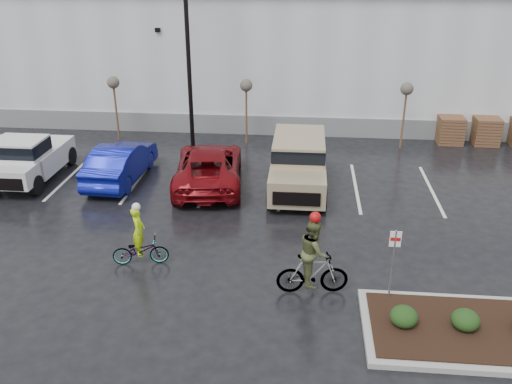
# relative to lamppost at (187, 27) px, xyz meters

# --- Properties ---
(ground) EXTENTS (120.00, 120.00, 0.00)m
(ground) POSITION_rel_lamppost_xyz_m (4.00, -12.00, -5.69)
(ground) COLOR black
(ground) RESTS_ON ground
(warehouse) EXTENTS (60.50, 15.50, 7.20)m
(warehouse) POSITION_rel_lamppost_xyz_m (4.00, 9.99, -2.04)
(warehouse) COLOR silver
(warehouse) RESTS_ON ground
(wooded_ridge) EXTENTS (80.00, 25.00, 6.00)m
(wooded_ridge) POSITION_rel_lamppost_xyz_m (4.00, 33.00, -2.69)
(wooded_ridge) COLOR #243E19
(wooded_ridge) RESTS_ON ground
(lamppost) EXTENTS (0.50, 1.00, 9.22)m
(lamppost) POSITION_rel_lamppost_xyz_m (0.00, 0.00, 0.00)
(lamppost) COLOR black
(lamppost) RESTS_ON ground
(sapling_west) EXTENTS (0.60, 0.60, 3.20)m
(sapling_west) POSITION_rel_lamppost_xyz_m (-4.00, 1.00, -2.96)
(sapling_west) COLOR #4F2D1F
(sapling_west) RESTS_ON ground
(sapling_mid) EXTENTS (0.60, 0.60, 3.20)m
(sapling_mid) POSITION_rel_lamppost_xyz_m (2.50, 1.00, -2.96)
(sapling_mid) COLOR #4F2D1F
(sapling_mid) RESTS_ON ground
(sapling_east) EXTENTS (0.60, 0.60, 3.20)m
(sapling_east) POSITION_rel_lamppost_xyz_m (10.00, 1.00, -2.96)
(sapling_east) COLOR #4F2D1F
(sapling_east) RESTS_ON ground
(pallet_stack_a) EXTENTS (1.20, 1.20, 1.35)m
(pallet_stack_a) POSITION_rel_lamppost_xyz_m (12.50, 2.00, -5.01)
(pallet_stack_a) COLOR #4F2D1F
(pallet_stack_a) RESTS_ON ground
(pallet_stack_b) EXTENTS (1.20, 1.20, 1.35)m
(pallet_stack_b) POSITION_rel_lamppost_xyz_m (14.20, 2.00, -5.01)
(pallet_stack_b) COLOR #4F2D1F
(pallet_stack_b) RESTS_ON ground
(shrub_a) EXTENTS (0.70, 0.70, 0.52)m
(shrub_a) POSITION_rel_lamppost_xyz_m (8.00, -13.00, -5.27)
(shrub_a) COLOR black
(shrub_a) RESTS_ON curb_island
(shrub_b) EXTENTS (0.70, 0.70, 0.52)m
(shrub_b) POSITION_rel_lamppost_xyz_m (9.50, -13.00, -5.27)
(shrub_b) COLOR black
(shrub_b) RESTS_ON curb_island
(fire_lane_sign) EXTENTS (0.30, 0.05, 2.20)m
(fire_lane_sign) POSITION_rel_lamppost_xyz_m (7.80, -11.80, -4.28)
(fire_lane_sign) COLOR gray
(fire_lane_sign) RESTS_ON ground
(pickup_white) EXTENTS (2.10, 5.20, 1.96)m
(pickup_white) POSITION_rel_lamppost_xyz_m (-5.92, -4.11, -4.71)
(pickup_white) COLOR silver
(pickup_white) RESTS_ON ground
(car_blue) EXTENTS (1.87, 4.84, 1.57)m
(car_blue) POSITION_rel_lamppost_xyz_m (-2.17, -4.11, -4.90)
(car_blue) COLOR #0C158E
(car_blue) RESTS_ON ground
(car_red) EXTENTS (3.22, 5.88, 1.56)m
(car_red) POSITION_rel_lamppost_xyz_m (1.53, -4.22, -4.91)
(car_red) COLOR maroon
(car_red) RESTS_ON ground
(suv_tan) EXTENTS (2.20, 5.10, 2.06)m
(suv_tan) POSITION_rel_lamppost_xyz_m (5.15, -4.46, -4.66)
(suv_tan) COLOR tan
(suv_tan) RESTS_ON ground
(cyclist_hivis) EXTENTS (1.77, 0.90, 2.05)m
(cyclist_hivis) POSITION_rel_lamppost_xyz_m (0.52, -10.50, -5.04)
(cyclist_hivis) COLOR #3F3F44
(cyclist_hivis) RESTS_ON ground
(cyclist_olive) EXTENTS (1.98, 0.98, 2.50)m
(cyclist_olive) POSITION_rel_lamppost_xyz_m (5.71, -11.54, -4.78)
(cyclist_olive) COLOR #3F3F44
(cyclist_olive) RESTS_ON ground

